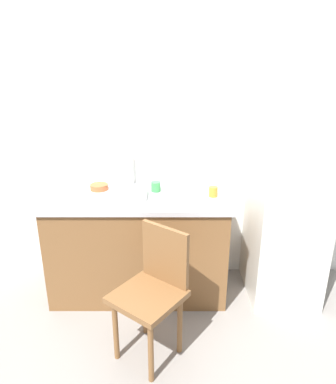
{
  "coord_description": "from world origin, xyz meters",
  "views": [
    {
      "loc": [
        0.16,
        -1.99,
        1.9
      ],
      "look_at": [
        0.17,
        0.6,
        0.92
      ],
      "focal_mm": 33.52,
      "sensor_mm": 36.0,
      "label": 1
    }
  ],
  "objects_px": {
    "chair": "(153,288)",
    "cup_orange": "(213,192)",
    "refrigerator": "(284,220)",
    "dish_tray": "(128,194)",
    "terracotta_bowl": "(98,187)",
    "cup_green": "(155,187)"
  },
  "relations": [
    {
      "from": "refrigerator",
      "to": "chair",
      "type": "distance_m",
      "value": 1.25
    },
    {
      "from": "chair",
      "to": "cup_orange",
      "type": "bearing_deg",
      "value": 93.97
    },
    {
      "from": "chair",
      "to": "dish_tray",
      "type": "relative_size",
      "value": 3.18
    },
    {
      "from": "dish_tray",
      "to": "cup_orange",
      "type": "height_order",
      "value": "cup_orange"
    },
    {
      "from": "terracotta_bowl",
      "to": "cup_green",
      "type": "distance_m",
      "value": 0.47
    },
    {
      "from": "dish_tray",
      "to": "terracotta_bowl",
      "type": "xyz_separation_m",
      "value": [
        -0.26,
        0.16,
        -0.0
      ]
    },
    {
      "from": "chair",
      "to": "cup_green",
      "type": "height_order",
      "value": "cup_green"
    },
    {
      "from": "terracotta_bowl",
      "to": "cup_green",
      "type": "bearing_deg",
      "value": -4.94
    },
    {
      "from": "chair",
      "to": "cup_orange",
      "type": "xyz_separation_m",
      "value": [
        0.45,
        0.68,
        0.41
      ]
    },
    {
      "from": "refrigerator",
      "to": "chair",
      "type": "height_order",
      "value": "refrigerator"
    },
    {
      "from": "refrigerator",
      "to": "dish_tray",
      "type": "height_order",
      "value": "refrigerator"
    },
    {
      "from": "chair",
      "to": "dish_tray",
      "type": "bearing_deg",
      "value": 145.05
    },
    {
      "from": "chair",
      "to": "dish_tray",
      "type": "distance_m",
      "value": 0.81
    },
    {
      "from": "refrigerator",
      "to": "terracotta_bowl",
      "type": "relative_size",
      "value": 9.07
    },
    {
      "from": "cup_green",
      "to": "chair",
      "type": "bearing_deg",
      "value": -89.68
    },
    {
      "from": "refrigerator",
      "to": "terracotta_bowl",
      "type": "xyz_separation_m",
      "value": [
        -1.51,
        0.16,
        0.23
      ]
    },
    {
      "from": "dish_tray",
      "to": "refrigerator",
      "type": "bearing_deg",
      "value": 0.31
    },
    {
      "from": "chair",
      "to": "cup_orange",
      "type": "distance_m",
      "value": 0.91
    },
    {
      "from": "chair",
      "to": "cup_orange",
      "type": "relative_size",
      "value": 11.14
    },
    {
      "from": "dish_tray",
      "to": "terracotta_bowl",
      "type": "relative_size",
      "value": 1.91
    },
    {
      "from": "refrigerator",
      "to": "cup_green",
      "type": "xyz_separation_m",
      "value": [
        -1.04,
        0.12,
        0.25
      ]
    },
    {
      "from": "refrigerator",
      "to": "dish_tray",
      "type": "bearing_deg",
      "value": -179.69
    }
  ]
}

